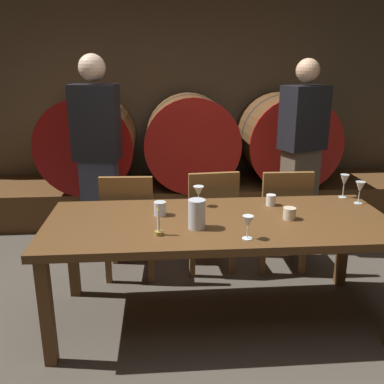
# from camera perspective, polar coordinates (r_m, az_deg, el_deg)

# --- Properties ---
(ground_plane) EXTENTS (8.65, 8.65, 0.00)m
(ground_plane) POSITION_cam_1_polar(r_m,az_deg,el_deg) (2.90, 2.85, -18.91)
(ground_plane) COLOR #4C443A
(back_wall) EXTENTS (6.65, 0.24, 2.49)m
(back_wall) POSITION_cam_1_polar(r_m,az_deg,el_deg) (5.21, -0.95, 12.15)
(back_wall) COLOR brown
(back_wall) RESTS_ON ground
(barrel_shelf) EXTENTS (5.99, 0.90, 0.39)m
(barrel_shelf) POSITION_cam_1_polar(r_m,az_deg,el_deg) (4.88, -0.49, -0.80)
(barrel_shelf) COLOR brown
(barrel_shelf) RESTS_ON ground
(wine_barrel_left) EXTENTS (0.98, 0.95, 0.98)m
(wine_barrel_left) POSITION_cam_1_polar(r_m,az_deg,el_deg) (4.76, -13.51, 6.70)
(wine_barrel_left) COLOR brown
(wine_barrel_left) RESTS_ON barrel_shelf
(wine_barrel_center) EXTENTS (0.98, 0.95, 0.98)m
(wine_barrel_center) POSITION_cam_1_polar(r_m,az_deg,el_deg) (4.72, -0.28, 7.07)
(wine_barrel_center) COLOR #513319
(wine_barrel_center) RESTS_ON barrel_shelf
(wine_barrel_right) EXTENTS (0.98, 0.95, 0.98)m
(wine_barrel_right) POSITION_cam_1_polar(r_m,az_deg,el_deg) (4.91, 12.26, 7.08)
(wine_barrel_right) COLOR #513319
(wine_barrel_right) RESTS_ON barrel_shelf
(dining_table) EXTENTS (2.23, 0.90, 0.73)m
(dining_table) POSITION_cam_1_polar(r_m,az_deg,el_deg) (2.78, 3.62, -5.03)
(dining_table) COLOR brown
(dining_table) RESTS_ON ground
(chair_left) EXTENTS (0.42, 0.42, 0.88)m
(chair_left) POSITION_cam_1_polar(r_m,az_deg,el_deg) (3.42, -8.40, -3.85)
(chair_left) COLOR brown
(chair_left) RESTS_ON ground
(chair_center) EXTENTS (0.43, 0.43, 0.88)m
(chair_center) POSITION_cam_1_polar(r_m,az_deg,el_deg) (3.50, 2.52, -3.18)
(chair_center) COLOR brown
(chair_center) RESTS_ON ground
(chair_right) EXTENTS (0.40, 0.40, 0.88)m
(chair_right) POSITION_cam_1_polar(r_m,az_deg,el_deg) (3.60, 11.99, -3.01)
(chair_right) COLOR brown
(chair_right) RESTS_ON ground
(guest_left) EXTENTS (0.40, 0.28, 1.76)m
(guest_left) POSITION_cam_1_polar(r_m,az_deg,el_deg) (3.71, -12.48, 4.41)
(guest_left) COLOR #33384C
(guest_left) RESTS_ON ground
(guest_right) EXTENTS (0.44, 0.37, 1.73)m
(guest_right) POSITION_cam_1_polar(r_m,az_deg,el_deg) (3.96, 14.43, 4.70)
(guest_right) COLOR brown
(guest_right) RESTS_ON ground
(candle_center) EXTENTS (0.05, 0.05, 0.18)m
(candle_center) POSITION_cam_1_polar(r_m,az_deg,el_deg) (2.51, -4.47, -4.73)
(candle_center) COLOR olive
(candle_center) RESTS_ON dining_table
(pitcher) EXTENTS (0.11, 0.11, 0.18)m
(pitcher) POSITION_cam_1_polar(r_m,az_deg,el_deg) (2.59, 0.64, -2.97)
(pitcher) COLOR silver
(pitcher) RESTS_ON dining_table
(wine_glass_far_left) EXTENTS (0.08, 0.08, 0.15)m
(wine_glass_far_left) POSITION_cam_1_polar(r_m,az_deg,el_deg) (2.97, 0.88, 0.05)
(wine_glass_far_left) COLOR white
(wine_glass_far_left) RESTS_ON dining_table
(wine_glass_center_left) EXTENTS (0.06, 0.06, 0.14)m
(wine_glass_center_left) POSITION_cam_1_polar(r_m,az_deg,el_deg) (2.45, 7.50, -4.08)
(wine_glass_center_left) COLOR white
(wine_glass_center_left) RESTS_ON dining_table
(wine_glass_center_right) EXTENTS (0.07, 0.07, 0.18)m
(wine_glass_center_right) POSITION_cam_1_polar(r_m,az_deg,el_deg) (3.35, 19.74, 1.41)
(wine_glass_center_right) COLOR silver
(wine_glass_center_right) RESTS_ON dining_table
(wine_glass_far_right) EXTENTS (0.07, 0.07, 0.16)m
(wine_glass_far_right) POSITION_cam_1_polar(r_m,az_deg,el_deg) (3.25, 21.59, 0.53)
(wine_glass_far_right) COLOR silver
(wine_glass_far_right) RESTS_ON dining_table
(cup_left) EXTENTS (0.08, 0.08, 0.09)m
(cup_left) POSITION_cam_1_polar(r_m,az_deg,el_deg) (2.82, -4.31, -2.23)
(cup_left) COLOR silver
(cup_left) RESTS_ON dining_table
(cup_center) EXTENTS (0.07, 0.07, 0.08)m
(cup_center) POSITION_cam_1_polar(r_m,az_deg,el_deg) (3.06, 10.53, -1.06)
(cup_center) COLOR white
(cup_center) RESTS_ON dining_table
(cup_right) EXTENTS (0.08, 0.08, 0.08)m
(cup_right) POSITION_cam_1_polar(r_m,az_deg,el_deg) (2.82, 12.94, -2.82)
(cup_right) COLOR beige
(cup_right) RESTS_ON dining_table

